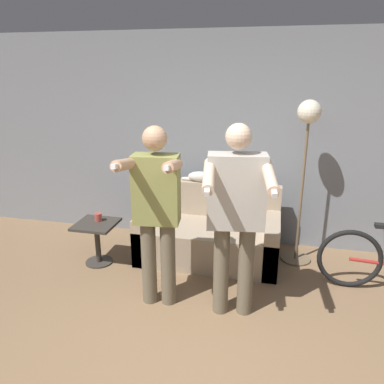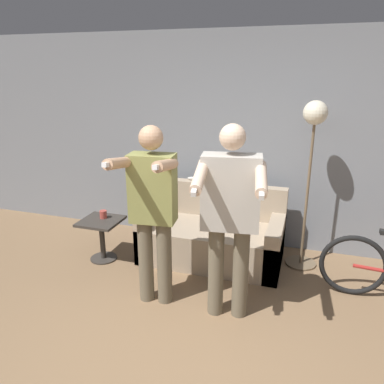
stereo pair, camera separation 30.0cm
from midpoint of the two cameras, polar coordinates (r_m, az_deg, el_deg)
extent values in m
cube|color=gray|center=(4.66, 4.92, 7.62)|extent=(10.00, 0.05, 2.60)
cube|color=tan|center=(4.45, 0.60, -7.62)|extent=(1.61, 0.85, 0.42)
cube|color=tan|center=(4.61, 1.56, -1.06)|extent=(1.61, 0.14, 0.42)
cube|color=tan|center=(4.61, -8.29, -5.89)|extent=(0.16, 0.85, 0.56)
cube|color=tan|center=(4.34, 10.11, -7.60)|extent=(0.16, 0.85, 0.56)
cylinder|color=#6B604C|center=(3.62, -8.97, -10.58)|extent=(0.14, 0.14, 0.83)
cylinder|color=#6B604C|center=(3.58, -6.10, -10.81)|extent=(0.14, 0.14, 0.83)
cube|color=#8C8E4C|center=(3.32, -8.06, 0.36)|extent=(0.43, 0.26, 0.62)
sphere|color=tan|center=(3.21, -8.41, 8.09)|extent=(0.21, 0.21, 0.21)
cylinder|color=tan|center=(3.07, -12.91, 4.11)|extent=(0.15, 0.51, 0.18)
cube|color=white|center=(2.84, -14.57, 3.79)|extent=(0.05, 0.13, 0.06)
cylinder|color=tan|center=(2.97, -5.83, 3.99)|extent=(0.15, 0.51, 0.18)
cube|color=white|center=(2.72, -6.93, 3.66)|extent=(0.05, 0.13, 0.06)
cylinder|color=#6B604C|center=(3.44, 1.93, -11.81)|extent=(0.14, 0.14, 0.85)
cylinder|color=#6B604C|center=(3.44, 5.67, -11.89)|extent=(0.14, 0.14, 0.85)
cube|color=#B7B2A8|center=(3.13, 4.08, 0.06)|extent=(0.52, 0.29, 0.64)
sphere|color=beige|center=(3.02, 4.28, 8.43)|extent=(0.21, 0.21, 0.21)
cylinder|color=beige|center=(2.85, -0.52, 2.50)|extent=(0.17, 0.52, 0.17)
cube|color=white|center=(2.62, -0.94, 0.19)|extent=(0.05, 0.13, 0.06)
cylinder|color=beige|center=(2.85, 8.83, 2.29)|extent=(0.17, 0.52, 0.17)
cube|color=white|center=(2.63, 9.20, -0.03)|extent=(0.05, 0.13, 0.06)
ellipsoid|color=silver|center=(4.56, -0.52, 2.33)|extent=(0.32, 0.13, 0.13)
sphere|color=silver|center=(4.52, 1.14, 2.79)|extent=(0.10, 0.10, 0.10)
ellipsoid|color=silver|center=(4.63, -2.47, 2.03)|extent=(0.17, 0.04, 0.04)
cone|color=silver|center=(4.50, 0.87, 3.22)|extent=(0.03, 0.03, 0.03)
cone|color=silver|center=(4.53, 0.97, 3.33)|extent=(0.03, 0.03, 0.03)
cylinder|color=#756047|center=(4.63, 13.68, -9.87)|extent=(0.35, 0.35, 0.02)
cylinder|color=#756047|center=(4.32, 14.47, -0.23)|extent=(0.03, 0.03, 1.65)
sphere|color=white|center=(4.13, 15.46, 11.72)|extent=(0.25, 0.25, 0.25)
cylinder|color=#38332D|center=(4.61, -15.80, -10.21)|extent=(0.31, 0.31, 0.02)
cylinder|color=#38332D|center=(4.51, -16.04, -7.68)|extent=(0.06, 0.06, 0.47)
cube|color=#38332D|center=(4.41, -16.32, -4.76)|extent=(0.45, 0.45, 0.03)
cylinder|color=#B7473D|center=(4.44, -16.00, -3.73)|extent=(0.08, 0.08, 0.09)
torus|color=black|center=(4.11, 20.95, -9.53)|extent=(0.64, 0.05, 0.64)
cylinder|color=#B72D28|center=(4.15, 23.36, -9.72)|extent=(0.35, 0.04, 0.05)
camera|label=1|loc=(0.15, -92.29, -0.75)|focal=35.00mm
camera|label=2|loc=(0.15, 87.71, 0.75)|focal=35.00mm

